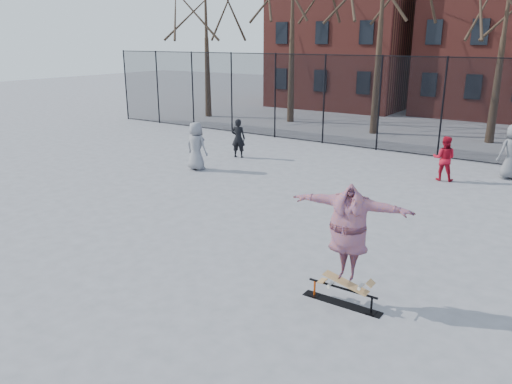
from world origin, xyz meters
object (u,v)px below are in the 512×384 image
Objects in this scene: bystander_black at (238,138)px; bystander_extra at (512,152)px; skate_rail at (342,297)px; skateboard at (346,285)px; bystander_red at (444,158)px; bystander_grey at (196,146)px; skater at (348,238)px.

bystander_black is 10.00m from bystander_extra.
bystander_black is (-8.48, 8.49, 0.66)m from skate_rail.
bystander_red reaches higher than skateboard.
skateboard is at bearing 145.85° from bystander_grey.
bystander_red is (7.88, 3.59, -0.12)m from bystander_grey.
skateboard is at bearing 45.46° from bystander_extra.
bystander_black is at bearing 135.17° from skateboard.
bystander_red is at bearing 85.79° from skater.
skateboard is at bearing -98.63° from skater.
bystander_grey is at bearing 69.33° from bystander_black.
skate_rail is at bearing 145.68° from bystander_grey.
skate_rail is 10.49m from bystander_grey.
skate_rail is 9.63m from bystander_red.
bystander_grey is 1.12× the size of bystander_black.
skater reaches higher than bystander_black.
bystander_grey is at bearing 145.18° from skateboard.
bystander_extra is (1.11, 11.10, 0.56)m from skateboard.
skateboard is 0.52× the size of bystander_grey.
skate_rail is 0.80× the size of bystander_extra.
bystander_black is at bearing -91.30° from bystander_grey.
bystander_red is at bearing 94.42° from skateboard.
skater is 11.17m from bystander_extra.
bystander_extra is at bearing 176.46° from bystander_black.
skate_rail is at bearing 85.38° from bystander_red.
bystander_red is (-0.69, 9.59, 0.63)m from skate_rail.
skate_rail is 0.71× the size of skater.
bystander_extra is at bearing 84.00° from skate_rail.
bystander_black is at bearing 126.54° from skater.
skateboard is 0.61× the size of bystander_red.
skater is at bearing 116.46° from bystander_black.
bystander_grey reaches higher than skateboard.
bystander_extra reaches higher than bystander_black.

